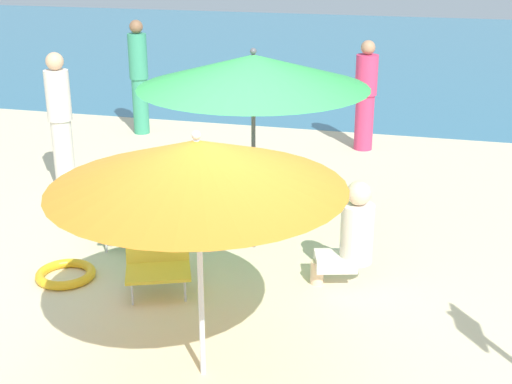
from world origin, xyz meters
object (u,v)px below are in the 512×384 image
object	(u,v)px
beach_chair_b	(115,214)
umbrella_green	(253,71)
person_c	(352,234)
person_d	(139,77)
beach_chair_c	(187,179)
beach_chair_a	(158,256)
person_a	(365,96)
person_b	(61,121)
umbrella_orange	(197,164)
swim_ring	(66,274)

from	to	relation	value
beach_chair_b	umbrella_green	bearing A→B (deg)	3.99
person_c	person_d	size ratio (longest dim) A/B	0.56
beach_chair_c	person_d	world-z (taller)	person_d
beach_chair_a	person_c	size ratio (longest dim) A/B	0.73
person_a	person_c	world-z (taller)	person_a
person_c	person_b	bearing A→B (deg)	-39.19
person_d	umbrella_orange	bearing A→B (deg)	-13.25
umbrella_green	person_d	bearing A→B (deg)	127.07
beach_chair_b	swim_ring	xyz separation A→B (m)	(-0.15, -0.79, -0.30)
umbrella_orange	person_c	bearing A→B (deg)	63.26
beach_chair_a	person_b	bearing A→B (deg)	-157.90
beach_chair_c	beach_chair_b	bearing A→B (deg)	-55.53
swim_ring	person_a	bearing A→B (deg)	65.58
beach_chair_c	umbrella_green	bearing A→B (deg)	8.97
swim_ring	beach_chair_c	bearing A→B (deg)	76.53
beach_chair_a	swim_ring	bearing A→B (deg)	-109.10
beach_chair_c	person_c	bearing A→B (deg)	15.20
person_b	person_c	xyz separation A→B (m)	(3.68, -1.59, -0.38)
beach_chair_a	beach_chair_b	size ratio (longest dim) A/B	1.07
person_c	person_d	xyz separation A→B (m)	(-3.80, 4.20, 0.41)
umbrella_orange	beach_chair_c	xyz separation A→B (m)	(-1.21, 3.07, -1.25)
umbrella_green	person_c	size ratio (longest dim) A/B	2.22
person_d	swim_ring	size ratio (longest dim) A/B	3.19
beach_chair_c	person_d	xyz separation A→B (m)	(-1.75, 2.78, 0.55)
umbrella_green	beach_chair_a	bearing A→B (deg)	-119.45
person_c	beach_chair_a	bearing A→B (deg)	1.58
beach_chair_a	person_d	bearing A→B (deg)	-177.46
umbrella_green	beach_chair_c	xyz separation A→B (m)	(-1.01, 0.88, -1.44)
person_b	person_d	xyz separation A→B (m)	(-0.12, 2.61, 0.03)
beach_chair_c	swim_ring	xyz separation A→B (m)	(-0.47, -1.98, -0.29)
umbrella_green	beach_chair_a	world-z (taller)	umbrella_green
umbrella_green	beach_chair_c	distance (m)	1.96
swim_ring	person_c	bearing A→B (deg)	12.49
umbrella_orange	person_c	size ratio (longest dim) A/B	2.02
umbrella_green	person_c	xyz separation A→B (m)	(1.04, -0.54, -1.29)
umbrella_green	beach_chair_c	size ratio (longest dim) A/B	2.73
beach_chair_a	person_c	bearing A→B (deg)	85.20
umbrella_orange	umbrella_green	bearing A→B (deg)	95.28
person_c	swim_ring	distance (m)	2.62
umbrella_green	person_c	distance (m)	1.74
beach_chair_a	umbrella_orange	bearing A→B (deg)	12.69
beach_chair_c	person_a	size ratio (longest dim) A/B	0.51
beach_chair_b	person_a	xyz separation A→B (m)	(2.02, 3.97, 0.44)
umbrella_green	person_c	bearing A→B (deg)	-27.59
beach_chair_a	person_b	xyz separation A→B (m)	(-2.05, 2.10, 0.54)
person_c	person_d	distance (m)	5.68
swim_ring	person_d	bearing A→B (deg)	105.03
beach_chair_c	person_a	bearing A→B (deg)	108.70
umbrella_orange	person_c	xyz separation A→B (m)	(0.83, 1.65, -1.10)
umbrella_orange	person_d	distance (m)	6.60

